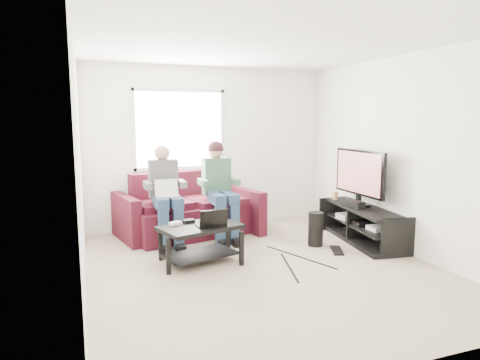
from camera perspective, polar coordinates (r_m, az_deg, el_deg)
name	(u,v)px	position (r m, az deg, el deg)	size (l,w,h in m)	color
floor	(263,268)	(5.24, 3.08, -11.60)	(4.50, 4.50, 0.00)	tan
ceiling	(265,44)	(5.00, 3.32, 17.69)	(4.50, 4.50, 0.00)	white
wall_back	(210,148)	(7.07, -4.06, 4.32)	(4.50, 4.50, 0.00)	white
wall_front	(397,190)	(3.04, 20.25, -1.26)	(4.50, 4.50, 0.00)	white
wall_left	(80,166)	(4.55, -20.61, 1.70)	(4.50, 4.50, 0.00)	white
wall_right	(403,155)	(6.03, 20.96, 3.15)	(4.50, 4.50, 0.00)	white
window	(180,130)	(6.92, -8.05, 6.67)	(1.48, 0.04, 1.28)	white
sofa	(188,212)	(6.64, -6.99, -4.32)	(2.21, 1.30, 0.95)	#4D1323
person_left	(166,190)	(6.11, -9.90, -1.32)	(0.40, 0.70, 1.40)	navy
person_right	(219,183)	(6.31, -2.79, -0.35)	(0.40, 0.71, 1.44)	navy
laptop_silver	(168,192)	(5.96, -9.64, -1.63)	(0.32, 0.22, 0.24)	silver
coffee_table	(200,235)	(5.32, -5.34, -7.33)	(1.08, 0.83, 0.48)	black
laptop_black	(211,216)	(5.22, -3.87, -4.86)	(0.34, 0.24, 0.24)	black
controller_a	(175,223)	(5.34, -8.61, -5.75)	(0.14, 0.09, 0.04)	silver
controller_b	(189,221)	(5.43, -6.87, -5.47)	(0.14, 0.09, 0.04)	black
controller_c	(220,219)	(5.51, -2.73, -5.23)	(0.14, 0.09, 0.04)	gray
tv_stand	(362,226)	(6.46, 15.91, -5.95)	(0.68, 1.62, 0.52)	black
tv	(359,174)	(6.40, 15.63, 0.74)	(0.12, 1.10, 0.81)	black
soundbar	(351,203)	(6.39, 14.63, -2.94)	(0.12, 0.50, 0.10)	black
drink_cup	(335,196)	(6.86, 12.60, -2.04)	(0.08, 0.08, 0.12)	#AA7D49
console_white	(380,228)	(6.13, 18.14, -6.09)	(0.30, 0.22, 0.06)	silver
console_grey	(350,216)	(6.67, 14.42, -4.70)	(0.34, 0.26, 0.08)	gray
console_black	(364,222)	(6.40, 16.20, -5.37)	(0.38, 0.30, 0.07)	black
subwoofer	(316,229)	(6.12, 10.05, -6.45)	(0.21, 0.21, 0.48)	black
keyboard_floor	(337,250)	(5.99, 12.78, -9.14)	(0.13, 0.40, 0.02)	black
end_table	(248,212)	(6.91, 1.03, -4.32)	(0.35, 0.35, 0.62)	black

